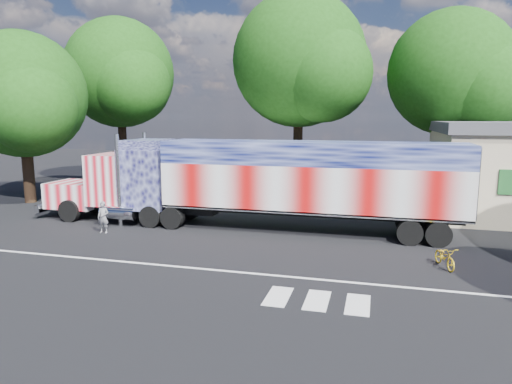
% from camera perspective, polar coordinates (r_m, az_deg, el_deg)
% --- Properties ---
extents(ground, '(100.00, 100.00, 0.00)m').
position_cam_1_polar(ground, '(19.47, -2.31, -6.92)').
color(ground, black).
extents(lane_markings, '(30.00, 2.67, 0.01)m').
position_cam_1_polar(lane_markings, '(15.57, -0.39, -11.12)').
color(lane_markings, silver).
rests_on(lane_markings, ground).
extents(semi_truck, '(21.70, 3.43, 4.63)m').
position_cam_1_polar(semi_truck, '(22.28, -0.08, 1.43)').
color(semi_truck, black).
rests_on(semi_truck, ground).
extents(coach_bus, '(12.51, 2.91, 3.64)m').
position_cam_1_polar(coach_bus, '(31.42, -2.79, 2.82)').
color(coach_bus, silver).
rests_on(coach_bus, ground).
extents(woman, '(0.58, 0.41, 1.51)m').
position_cam_1_polar(woman, '(22.83, -18.56, -3.01)').
color(woman, slate).
rests_on(woman, ground).
extents(bicycle, '(0.97, 1.62, 0.80)m').
position_cam_1_polar(bicycle, '(18.19, 22.54, -7.51)').
color(bicycle, gold).
rests_on(bicycle, ground).
extents(tree_nw_a, '(9.55, 9.10, 13.66)m').
position_cam_1_polar(tree_nw_a, '(41.17, -16.55, 13.99)').
color(tree_nw_a, black).
rests_on(tree_nw_a, ground).
extents(tree_n_mid, '(10.26, 9.77, 14.45)m').
position_cam_1_polar(tree_n_mid, '(34.89, 5.66, 15.98)').
color(tree_n_mid, black).
rests_on(tree_n_mid, ground).
extents(tree_ne_a, '(8.82, 8.40, 12.60)m').
position_cam_1_polar(tree_ne_a, '(34.34, 23.49, 13.43)').
color(tree_ne_a, black).
rests_on(tree_ne_a, ground).
extents(tree_w_a, '(8.20, 7.81, 10.73)m').
position_cam_1_polar(tree_w_a, '(32.44, -27.07, 10.69)').
color(tree_w_a, black).
rests_on(tree_w_a, ground).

